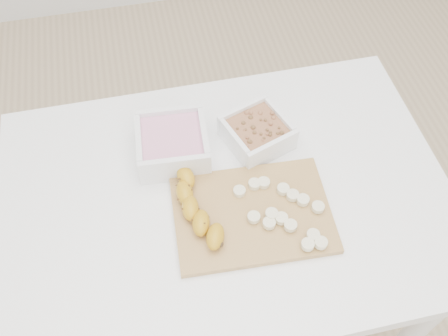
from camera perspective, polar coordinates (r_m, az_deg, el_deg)
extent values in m
plane|color=#C6AD89|center=(1.79, 0.21, -15.92)|extent=(3.50, 3.50, 0.00)
cube|color=white|center=(1.13, 0.33, -3.56)|extent=(1.00, 0.70, 0.04)
cylinder|color=white|center=(1.48, 20.65, -17.33)|extent=(0.05, 0.05, 0.71)
cylinder|color=white|center=(1.62, -17.49, -4.66)|extent=(0.05, 0.05, 0.71)
cylinder|color=white|center=(1.69, 12.79, 0.75)|extent=(0.05, 0.05, 0.71)
cube|color=white|center=(1.15, -5.91, 2.80)|extent=(0.17, 0.17, 0.07)
cube|color=pink|center=(1.15, -5.92, 2.90)|extent=(0.14, 0.14, 0.04)
cube|color=white|center=(1.17, 3.79, 4.05)|extent=(0.17, 0.17, 0.06)
cube|color=brown|center=(1.17, 3.80, 4.13)|extent=(0.15, 0.15, 0.04)
cube|color=tan|center=(1.08, 3.24, -5.25)|extent=(0.35, 0.26, 0.01)
cylinder|color=beige|center=(1.09, 1.77, -2.68)|extent=(0.03, 0.03, 0.01)
cylinder|color=beige|center=(1.10, 3.50, -1.85)|extent=(0.03, 0.03, 0.01)
cylinder|color=beige|center=(1.10, 4.56, -1.70)|extent=(0.03, 0.03, 0.01)
cylinder|color=beige|center=(1.10, 6.77, -2.42)|extent=(0.03, 0.03, 0.01)
cylinder|color=beige|center=(1.09, 7.85, -3.12)|extent=(0.03, 0.03, 0.01)
cylinder|color=beige|center=(1.09, 9.02, -3.63)|extent=(0.03, 0.03, 0.01)
cylinder|color=beige|center=(1.08, 10.69, -4.42)|extent=(0.03, 0.03, 0.01)
cylinder|color=beige|center=(1.05, 3.42, -5.65)|extent=(0.03, 0.03, 0.01)
cylinder|color=beige|center=(1.05, 5.18, -6.31)|extent=(0.03, 0.03, 0.01)
cylinder|color=beige|center=(1.06, 6.57, -5.74)|extent=(0.03, 0.03, 0.01)
cylinder|color=beige|center=(1.05, 7.60, -6.54)|extent=(0.03, 0.03, 0.01)
cylinder|color=beige|center=(1.05, 10.15, -7.58)|extent=(0.03, 0.03, 0.01)
cylinder|color=beige|center=(1.04, 11.01, -8.40)|extent=(0.03, 0.03, 0.01)
cylinder|color=beige|center=(1.03, 9.54, -8.62)|extent=(0.03, 0.03, 0.01)
cylinder|color=beige|center=(1.06, 5.46, -5.26)|extent=(0.03, 0.03, 0.01)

